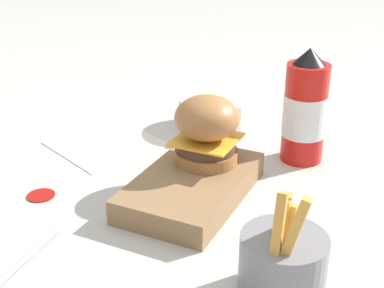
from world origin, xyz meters
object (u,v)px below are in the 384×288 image
(serving_board, at_px, (192,186))
(burger, at_px, (207,129))
(ketchup_bottle, at_px, (305,111))
(side_bowl, at_px, (214,111))
(fries_basket, at_px, (283,264))

(serving_board, distance_m, burger, 0.09)
(ketchup_bottle, distance_m, side_bowl, 0.21)
(ketchup_bottle, xyz_separation_m, side_bowl, (-0.07, -0.19, -0.06))
(serving_board, relative_size, side_bowl, 1.70)
(burger, distance_m, ketchup_bottle, 0.18)
(serving_board, bearing_deg, side_bowl, -163.42)
(serving_board, bearing_deg, ketchup_bottle, 150.84)
(ketchup_bottle, distance_m, fries_basket, 0.35)
(serving_board, height_order, ketchup_bottle, ketchup_bottle)
(burger, relative_size, fries_basket, 0.73)
(burger, relative_size, ketchup_bottle, 0.55)
(side_bowl, bearing_deg, serving_board, 16.58)
(ketchup_bottle, bearing_deg, fries_basket, 11.56)
(serving_board, height_order, fries_basket, fries_basket)
(serving_board, xyz_separation_m, side_bowl, (-0.26, -0.08, 0.01))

